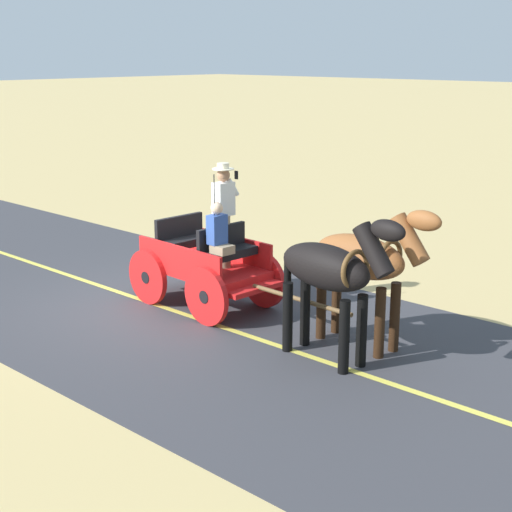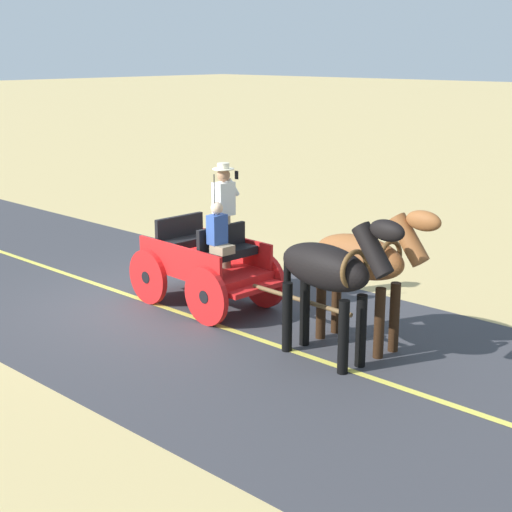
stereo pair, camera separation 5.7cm
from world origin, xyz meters
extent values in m
plane|color=tan|center=(0.00, 0.00, 0.00)|extent=(200.00, 200.00, 0.00)
cube|color=#38383D|center=(0.00, 0.00, 0.00)|extent=(6.30, 160.00, 0.01)
cube|color=#DBCC4C|center=(0.00, 0.00, 0.01)|extent=(0.12, 160.00, 0.00)
cube|color=red|center=(-0.60, 0.86, 0.66)|extent=(1.29, 2.25, 0.12)
cube|color=red|center=(-1.17, 0.88, 0.94)|extent=(0.14, 2.09, 0.44)
cube|color=red|center=(-0.03, 0.84, 0.94)|extent=(0.14, 2.09, 0.44)
cube|color=red|center=(-0.55, 2.08, 0.56)|extent=(1.09, 0.28, 0.08)
cube|color=red|center=(-0.65, -0.34, 0.48)|extent=(0.73, 0.23, 0.06)
cube|color=black|center=(-0.57, 1.46, 1.04)|extent=(1.03, 0.40, 0.14)
cube|color=black|center=(-0.58, 1.28, 1.26)|extent=(1.02, 0.12, 0.44)
cube|color=black|center=(-0.62, 0.36, 1.04)|extent=(1.03, 0.40, 0.14)
cube|color=black|center=(-0.63, 0.18, 1.26)|extent=(1.02, 0.12, 0.44)
cylinder|color=red|center=(-1.22, 1.65, 0.48)|extent=(0.14, 0.96, 0.96)
cylinder|color=black|center=(-1.22, 1.65, 0.48)|extent=(0.13, 0.22, 0.21)
cylinder|color=red|center=(0.08, 1.60, 0.48)|extent=(0.14, 0.96, 0.96)
cylinder|color=black|center=(0.08, 1.60, 0.48)|extent=(0.13, 0.22, 0.21)
cylinder|color=red|center=(-1.28, 0.12, 0.48)|extent=(0.14, 0.96, 0.96)
cylinder|color=black|center=(-1.28, 0.12, 0.48)|extent=(0.13, 0.22, 0.21)
cylinder|color=red|center=(0.02, 0.06, 0.48)|extent=(0.14, 0.96, 0.96)
cylinder|color=black|center=(0.02, 0.06, 0.48)|extent=(0.13, 0.22, 0.21)
cylinder|color=brown|center=(-0.51, 3.06, 0.61)|extent=(0.15, 2.00, 0.07)
cylinder|color=black|center=(-0.27, 1.45, 1.74)|extent=(0.02, 0.02, 1.30)
cylinder|color=#998466|center=(-0.74, 1.19, 1.17)|extent=(0.22, 0.22, 0.90)
cube|color=silver|center=(-0.74, 1.19, 1.90)|extent=(0.35, 0.23, 0.56)
sphere|color=#9E7051|center=(-0.74, 1.19, 2.30)|extent=(0.22, 0.22, 0.22)
cylinder|color=beige|center=(-0.74, 1.19, 2.40)|extent=(0.36, 0.36, 0.01)
cylinder|color=beige|center=(-0.74, 1.19, 2.45)|extent=(0.20, 0.20, 0.10)
cylinder|color=silver|center=(-0.91, 1.24, 2.08)|extent=(0.26, 0.09, 0.32)
cube|color=black|center=(-0.97, 1.26, 2.28)|extent=(0.02, 0.07, 0.14)
cube|color=#998466|center=(-0.32, 1.57, 1.18)|extent=(0.29, 0.33, 0.14)
cube|color=#2D4C99|center=(-0.32, 1.45, 1.49)|extent=(0.31, 0.21, 0.48)
sphere|color=beige|center=(-0.32, 1.45, 1.84)|extent=(0.20, 0.20, 0.20)
ellipsoid|color=brown|center=(-0.86, 3.87, 1.37)|extent=(0.62, 1.58, 0.64)
cylinder|color=black|center=(-1.02, 4.43, 0.53)|extent=(0.15, 0.15, 1.05)
cylinder|color=black|center=(-0.66, 4.41, 0.53)|extent=(0.15, 0.15, 1.05)
cylinder|color=black|center=(-1.07, 3.33, 0.53)|extent=(0.15, 0.15, 1.05)
cylinder|color=black|center=(-0.70, 3.32, 0.53)|extent=(0.15, 0.15, 1.05)
cylinder|color=brown|center=(-0.83, 4.71, 1.77)|extent=(0.29, 0.66, 0.73)
ellipsoid|color=brown|center=(-0.82, 4.93, 2.07)|extent=(0.24, 0.55, 0.28)
cube|color=black|center=(-0.83, 4.69, 1.81)|extent=(0.08, 0.50, 0.56)
cylinder|color=black|center=(-0.89, 3.13, 1.07)|extent=(0.11, 0.11, 0.70)
torus|color=brown|center=(-0.84, 4.42, 1.45)|extent=(0.55, 0.09, 0.55)
ellipsoid|color=black|center=(-0.09, 3.84, 1.37)|extent=(0.69, 1.60, 0.64)
cylinder|color=black|center=(-0.23, 4.40, 0.53)|extent=(0.15, 0.15, 1.05)
cylinder|color=black|center=(0.14, 4.37, 0.53)|extent=(0.15, 0.15, 1.05)
cylinder|color=black|center=(-0.32, 3.31, 0.53)|extent=(0.15, 0.15, 1.05)
cylinder|color=black|center=(0.04, 3.28, 0.53)|extent=(0.15, 0.15, 1.05)
cylinder|color=black|center=(-0.02, 4.68, 1.77)|extent=(0.32, 0.67, 0.73)
ellipsoid|color=black|center=(0.00, 4.90, 2.07)|extent=(0.27, 0.56, 0.28)
cube|color=black|center=(-0.02, 4.66, 1.81)|extent=(0.10, 0.51, 0.56)
cylinder|color=black|center=(-0.16, 3.10, 1.07)|extent=(0.11, 0.11, 0.70)
torus|color=brown|center=(-0.05, 4.39, 1.45)|extent=(0.55, 0.12, 0.55)
camera|label=1|loc=(8.07, 10.09, 4.27)|focal=53.64mm
camera|label=2|loc=(8.03, 10.14, 4.27)|focal=53.64mm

